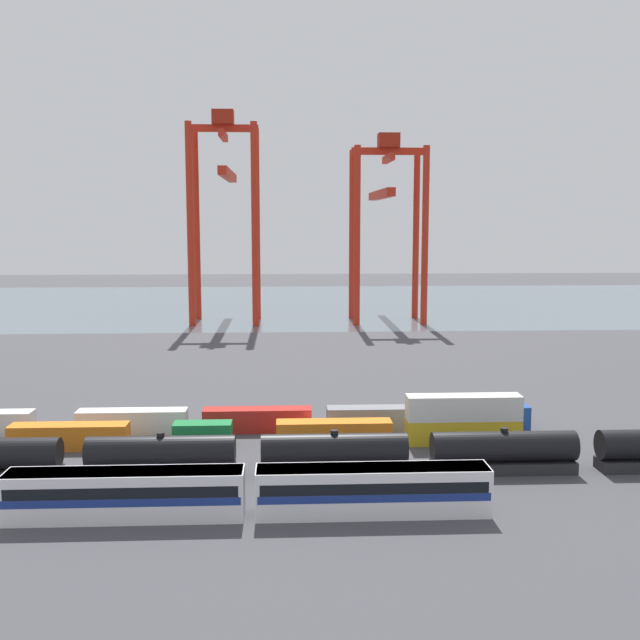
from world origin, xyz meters
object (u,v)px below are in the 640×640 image
gantry_crane_west (225,196)px  shipping_container_1 (203,435)px  shipping_container_6 (132,421)px  gantry_crane_central (386,209)px  freight_tank_row (334,454)px  shipping_container_3 (463,431)px  passenger_train (250,490)px

gantry_crane_west → shipping_container_1: bearing=-87.2°
shipping_container_6 → gantry_crane_central: gantry_crane_central is taller
freight_tank_row → shipping_container_6: 26.23m
shipping_container_6 → shipping_container_3: bearing=-9.0°
shipping_container_1 → gantry_crane_west: gantry_crane_west is taller
gantry_crane_west → gantry_crane_central: size_ratio=1.11×
passenger_train → gantry_crane_west: bearing=95.2°
freight_tank_row → gantry_crane_west: gantry_crane_west is taller
passenger_train → shipping_container_3: bearing=40.9°
passenger_train → shipping_container_3: passenger_train is taller
passenger_train → shipping_container_1: (-5.77, 18.79, -0.84)m
passenger_train → gantry_crane_central: 123.92m
freight_tank_row → gantry_crane_west: bearing=99.4°
passenger_train → shipping_container_1: bearing=107.1°
passenger_train → shipping_container_6: (-14.16, 24.45, -0.84)m
shipping_container_1 → gantry_crane_west: size_ratio=0.13×
shipping_container_6 → gantry_crane_central: bearing=66.5°
passenger_train → shipping_container_1: size_ratio=6.36×
gantry_crane_west → freight_tank_row: bearing=-80.6°
passenger_train → shipping_container_6: 28.26m
shipping_container_1 → shipping_container_3: 27.45m
shipping_container_1 → passenger_train: bearing=-72.9°
freight_tank_row → gantry_crane_west: size_ratio=1.61×
shipping_container_3 → shipping_container_6: same height
freight_tank_row → gantry_crane_central: gantry_crane_central is taller
passenger_train → gantry_crane_central: (26.71, 118.62, 23.92)m
passenger_train → shipping_container_3: (21.68, 18.79, -0.84)m
shipping_container_1 → gantry_crane_west: (-4.95, 99.49, 27.65)m
shipping_container_6 → gantry_crane_west: bearing=87.9°
shipping_container_1 → gantry_crane_central: (32.48, 99.83, 24.76)m
shipping_container_6 → freight_tank_row: bearing=-34.8°
freight_tank_row → shipping_container_1: freight_tank_row is taller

